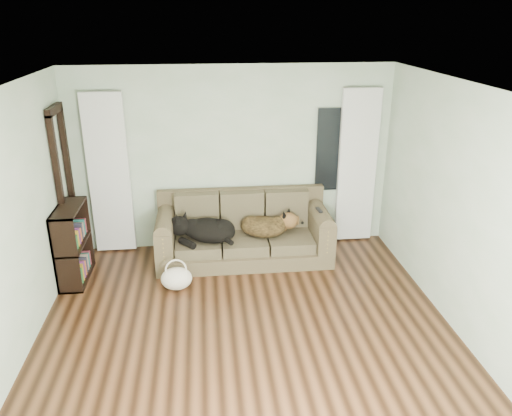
{
  "coord_description": "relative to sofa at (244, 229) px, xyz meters",
  "views": [
    {
      "loc": [
        -0.39,
        -4.29,
        3.24
      ],
      "look_at": [
        0.24,
        1.6,
        0.9
      ],
      "focal_mm": 35.0,
      "sensor_mm": 36.0,
      "label": 1
    }
  ],
  "objects": [
    {
      "name": "wall_right",
      "position": [
        2.14,
        -1.97,
        0.85
      ],
      "size": [
        0.04,
        5.0,
        2.6
      ],
      "primitive_type": "cube",
      "color": "beige",
      "rests_on": "ground"
    },
    {
      "name": "window_pane",
      "position": [
        1.34,
        0.5,
        0.95
      ],
      "size": [
        0.5,
        0.03,
        1.2
      ],
      "primitive_type": "cube",
      "color": "black",
      "rests_on": "wall_back"
    },
    {
      "name": "wall_back",
      "position": [
        -0.11,
        0.53,
        0.85
      ],
      "size": [
        4.5,
        0.04,
        2.6
      ],
      "primitive_type": "cube",
      "color": "beige",
      "rests_on": "ground"
    },
    {
      "name": "tv_remote",
      "position": [
        1.02,
        -0.11,
        0.28
      ],
      "size": [
        0.07,
        0.2,
        0.02
      ],
      "primitive_type": "cube",
      "rotation": [
        0.0,
        0.0,
        0.08
      ],
      "color": "black",
      "rests_on": "sofa"
    },
    {
      "name": "curtain_left",
      "position": [
        -1.81,
        0.45,
        0.7
      ],
      "size": [
        0.55,
        0.08,
        2.25
      ],
      "primitive_type": "cube",
      "color": "white",
      "rests_on": "ground"
    },
    {
      "name": "curtain_right",
      "position": [
        1.69,
        0.45,
        0.7
      ],
      "size": [
        0.55,
        0.08,
        2.25
      ],
      "primitive_type": "cube",
      "color": "white",
      "rests_on": "ground"
    },
    {
      "name": "tote_bag",
      "position": [
        -0.91,
        -0.74,
        -0.29
      ],
      "size": [
        0.46,
        0.39,
        0.28
      ],
      "primitive_type": "ellipsoid",
      "rotation": [
        0.0,
        0.0,
        -0.26
      ],
      "color": "silver",
      "rests_on": "floor"
    },
    {
      "name": "dog_black_lab",
      "position": [
        -0.52,
        -0.1,
        0.03
      ],
      "size": [
        0.87,
        0.77,
        0.31
      ],
      "primitive_type": "ellipsoid",
      "rotation": [
        0.0,
        0.0,
        -0.44
      ],
      "color": "black",
      "rests_on": "sofa"
    },
    {
      "name": "ceiling",
      "position": [
        -0.11,
        -1.97,
        2.15
      ],
      "size": [
        5.0,
        5.0,
        0.0
      ],
      "primitive_type": "plane",
      "color": "white",
      "rests_on": "ground"
    },
    {
      "name": "floor",
      "position": [
        -0.11,
        -1.97,
        -0.45
      ],
      "size": [
        5.0,
        5.0,
        0.0
      ],
      "primitive_type": "plane",
      "color": "black",
      "rests_on": "ground"
    },
    {
      "name": "sofa",
      "position": [
        0.0,
        0.0,
        0.0
      ],
      "size": [
        2.38,
        1.03,
        0.97
      ],
      "primitive_type": "cube",
      "color": "#392B1D",
      "rests_on": "floor"
    },
    {
      "name": "dog_shepherd",
      "position": [
        0.31,
        -0.02,
        0.04
      ],
      "size": [
        0.78,
        0.66,
        0.29
      ],
      "primitive_type": "ellipsoid",
      "rotation": [
        0.0,
        0.0,
        2.8
      ],
      "color": "black",
      "rests_on": "sofa"
    },
    {
      "name": "bookshelf",
      "position": [
        -2.2,
        -0.34,
        0.05
      ],
      "size": [
        0.37,
        0.82,
        0.99
      ],
      "primitive_type": "cube",
      "rotation": [
        0.0,
        0.0,
        -0.09
      ],
      "color": "black",
      "rests_on": "floor"
    },
    {
      "name": "wall_left",
      "position": [
        -2.36,
        -1.97,
        0.85
      ],
      "size": [
        0.04,
        5.0,
        2.6
      ],
      "primitive_type": "cube",
      "color": "beige",
      "rests_on": "ground"
    },
    {
      "name": "door_casing",
      "position": [
        -2.31,
        0.07,
        0.6
      ],
      "size": [
        0.07,
        0.6,
        2.1
      ],
      "primitive_type": "cube",
      "color": "black",
      "rests_on": "ground"
    }
  ]
}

